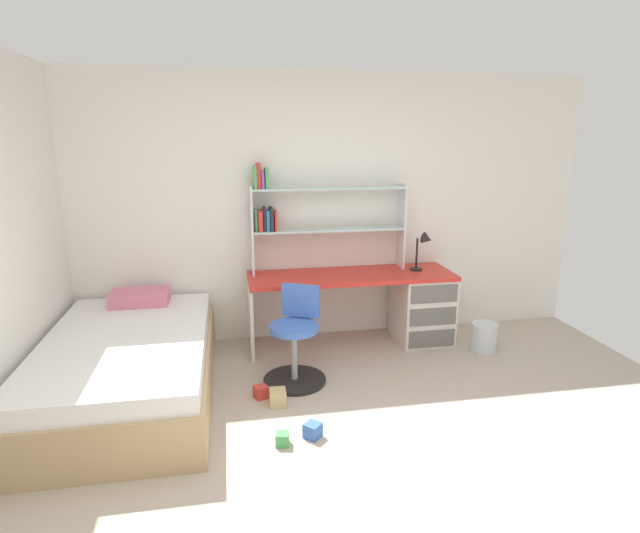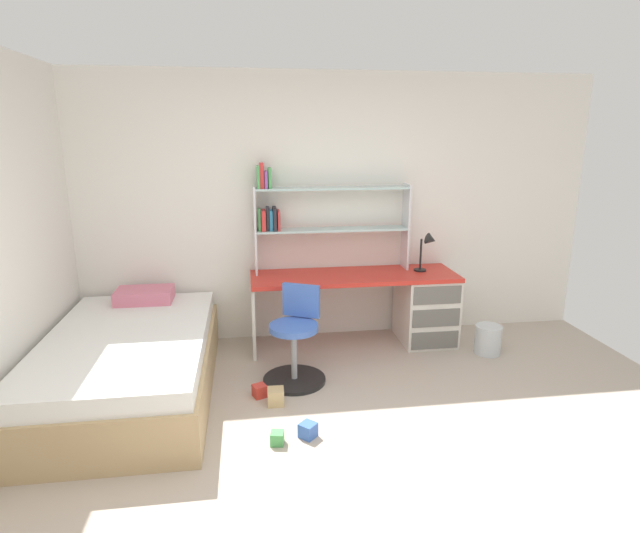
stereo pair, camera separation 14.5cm
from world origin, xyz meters
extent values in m
cube|color=#B2A393|center=(0.00, 0.00, -0.01)|extent=(5.53, 5.85, 0.02)
cube|color=white|center=(0.00, 2.45, 1.29)|extent=(5.53, 0.06, 2.57)
cube|color=red|center=(0.32, 2.10, 0.69)|extent=(1.96, 0.60, 0.04)
cube|color=silver|center=(1.05, 2.10, 0.33)|extent=(0.51, 0.57, 0.67)
cube|color=silver|center=(-0.64, 2.10, 0.33)|extent=(0.03, 0.54, 0.67)
cube|color=#64625E|center=(1.05, 1.81, 0.11)|extent=(0.46, 0.01, 0.17)
cube|color=#64625E|center=(1.05, 1.81, 0.33)|extent=(0.46, 0.01, 0.17)
cube|color=#64625E|center=(1.05, 1.81, 0.56)|extent=(0.46, 0.01, 0.17)
cube|color=silver|center=(-0.59, 2.28, 1.12)|extent=(0.02, 0.22, 0.83)
cube|color=silver|center=(0.87, 2.28, 1.12)|extent=(0.02, 0.22, 0.83)
cube|color=silver|center=(0.14, 2.28, 1.11)|extent=(1.44, 0.22, 0.02)
cube|color=silver|center=(0.14, 2.28, 1.51)|extent=(1.44, 0.22, 0.02)
cube|color=#4CA559|center=(-0.55, 2.28, 1.22)|extent=(0.02, 0.12, 0.20)
cube|color=red|center=(-0.51, 2.28, 1.22)|extent=(0.04, 0.17, 0.19)
cube|color=#26262D|center=(-0.47, 2.28, 1.23)|extent=(0.03, 0.13, 0.22)
cube|color=#338CBF|center=(-0.44, 2.28, 1.22)|extent=(0.03, 0.14, 0.19)
cube|color=#26262D|center=(-0.41, 2.28, 1.23)|extent=(0.03, 0.19, 0.22)
cube|color=red|center=(-0.37, 2.28, 1.21)|extent=(0.02, 0.18, 0.19)
cube|color=#4CA559|center=(-0.55, 2.28, 1.62)|extent=(0.02, 0.18, 0.20)
cube|color=red|center=(-0.52, 2.28, 1.63)|extent=(0.04, 0.16, 0.23)
cube|color=purple|center=(-0.48, 2.28, 1.59)|extent=(0.02, 0.19, 0.16)
cube|color=#4CA559|center=(-0.45, 2.28, 1.61)|extent=(0.03, 0.16, 0.18)
cylinder|color=black|center=(0.98, 2.14, 0.72)|extent=(0.12, 0.12, 0.02)
cylinder|color=black|center=(0.98, 2.14, 0.87)|extent=(0.02, 0.02, 0.30)
cone|color=black|center=(1.06, 2.09, 1.02)|extent=(0.12, 0.11, 0.13)
cylinder|color=black|center=(-0.32, 1.39, 0.01)|extent=(0.52, 0.52, 0.03)
cylinder|color=#A5A8AD|center=(-0.32, 1.39, 0.23)|extent=(0.05, 0.05, 0.45)
cylinder|color=#3F66BF|center=(-0.32, 1.39, 0.48)|extent=(0.40, 0.40, 0.05)
cube|color=#3F66BF|center=(-0.24, 1.56, 0.65)|extent=(0.30, 0.18, 0.28)
cube|color=tan|center=(-1.62, 1.36, 0.18)|extent=(1.25, 2.09, 0.37)
cube|color=white|center=(-1.62, 1.36, 0.44)|extent=(1.19, 2.03, 0.14)
cube|color=#D8728C|center=(-1.62, 2.15, 0.57)|extent=(0.50, 0.32, 0.12)
cylinder|color=silver|center=(1.53, 1.70, 0.14)|extent=(0.24, 0.24, 0.27)
cube|color=#479E51|center=(-0.52, 0.52, 0.04)|extent=(0.10, 0.10, 0.09)
cube|color=red|center=(-0.61, 1.17, 0.05)|extent=(0.13, 0.13, 0.10)
cube|color=tan|center=(-0.50, 1.04, 0.06)|extent=(0.13, 0.13, 0.12)
cube|color=#3860B7|center=(-0.30, 0.57, 0.05)|extent=(0.14, 0.14, 0.10)
camera|label=1|loc=(-0.80, -2.47, 2.00)|focal=28.80mm
camera|label=2|loc=(-0.66, -2.50, 2.00)|focal=28.80mm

